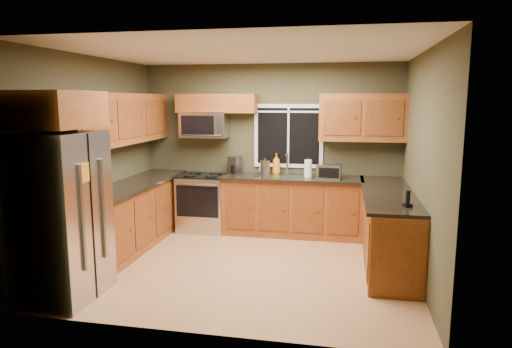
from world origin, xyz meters
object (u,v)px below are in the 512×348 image
(range, at_px, (204,202))
(soap_bottle_b, at_px, (307,170))
(toaster_oven, at_px, (329,172))
(soap_bottle_c, at_px, (263,168))
(coffee_maker, at_px, (235,165))
(cordless_phone, at_px, (408,202))
(kettle, at_px, (265,167))
(soap_bottle_a, at_px, (276,164))
(microwave, at_px, (205,125))
(paper_towel_roll, at_px, (308,168))
(refrigerator, at_px, (62,216))

(range, relative_size, soap_bottle_b, 4.38)
(toaster_oven, distance_m, soap_bottle_c, 1.12)
(coffee_maker, relative_size, cordless_phone, 1.46)
(kettle, relative_size, soap_bottle_c, 1.55)
(range, height_order, soap_bottle_b, soap_bottle_b)
(soap_bottle_a, bearing_deg, cordless_phone, -48.13)
(soap_bottle_a, bearing_deg, toaster_oven, -20.42)
(soap_bottle_c, bearing_deg, range, -166.43)
(coffee_maker, bearing_deg, soap_bottle_b, -4.17)
(microwave, height_order, cordless_phone, microwave)
(soap_bottle_c, bearing_deg, soap_bottle_b, -11.41)
(coffee_maker, bearing_deg, cordless_phone, -38.12)
(coffee_maker, distance_m, soap_bottle_c, 0.47)
(range, relative_size, kettle, 3.40)
(paper_towel_roll, relative_size, cordless_phone, 1.58)
(range, xyz_separation_m, cordless_phone, (2.96, -1.77, 0.53))
(soap_bottle_a, xyz_separation_m, cordless_phone, (1.79, -2.00, -0.11))
(range, xyz_separation_m, microwave, (-0.00, 0.14, 1.26))
(microwave, xyz_separation_m, soap_bottle_a, (1.17, 0.09, -0.62))
(refrigerator, relative_size, soap_bottle_b, 8.42)
(soap_bottle_b, xyz_separation_m, cordless_phone, (1.28, -1.85, -0.05))
(kettle, xyz_separation_m, soap_bottle_c, (-0.05, 0.08, -0.04))
(paper_towel_roll, bearing_deg, refrigerator, -130.48)
(coffee_maker, height_order, soap_bottle_a, soap_bottle_a)
(range, relative_size, soap_bottle_a, 2.82)
(soap_bottle_b, bearing_deg, paper_towel_roll, -74.46)
(coffee_maker, xyz_separation_m, soap_bottle_b, (1.20, -0.09, -0.02))
(soap_bottle_a, height_order, soap_bottle_c, soap_bottle_a)
(microwave, bearing_deg, soap_bottle_c, 5.64)
(microwave, bearing_deg, cordless_phone, -32.76)
(coffee_maker, height_order, soap_bottle_b, coffee_maker)
(range, distance_m, microwave, 1.27)
(kettle, bearing_deg, paper_towel_roll, -9.36)
(coffee_maker, bearing_deg, refrigerator, -111.84)
(microwave, relative_size, kettle, 2.75)
(refrigerator, relative_size, kettle, 6.52)
(microwave, height_order, toaster_oven, microwave)
(toaster_oven, relative_size, paper_towel_roll, 1.30)
(toaster_oven, xyz_separation_m, soap_bottle_c, (-1.07, 0.32, -0.02))
(microwave, distance_m, coffee_maker, 0.82)
(kettle, height_order, soap_bottle_c, kettle)
(soap_bottle_a, distance_m, soap_bottle_b, 0.54)
(microwave, relative_size, cordless_phone, 4.06)
(range, xyz_separation_m, soap_bottle_c, (0.95, 0.23, 0.56))
(coffee_maker, height_order, kettle, kettle)
(soap_bottle_b, distance_m, cordless_phone, 2.25)
(toaster_oven, bearing_deg, microwave, 173.66)
(microwave, bearing_deg, coffee_maker, 3.98)
(toaster_oven, bearing_deg, range, 177.48)
(refrigerator, bearing_deg, soap_bottle_a, 58.21)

